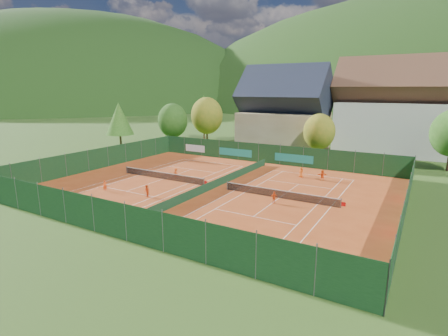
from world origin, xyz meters
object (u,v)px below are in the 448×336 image
player_left_mid (147,191)px  player_right_far_a (301,172)px  player_right_far_b (322,175)px  ball_hopper (253,235)px  chalet (284,114)px  hotel_block_a (398,112)px  player_left_far (176,173)px  player_left_near (105,185)px  player_right_near (274,197)px

player_left_mid → player_right_far_a: player_right_far_a is taller
player_right_far_a → player_right_far_b: player_right_far_b is taller
ball_hopper → player_right_far_b: size_ratio=0.58×
chalet → hotel_block_a: (19.00, 6.00, 0.76)m
chalet → player_left_far: (-3.94, -28.62, -5.97)m
player_left_near → player_left_mid: (5.79, 0.58, 0.06)m
ball_hopper → player_right_far_b: bearing=90.9°
ball_hopper → player_right_far_a: (-3.13, 21.26, 0.13)m
player_right_far_b → player_right_near: bearing=50.4°
chalet → player_right_far_b: (12.98, -20.28, -5.93)m
player_right_near → chalet: bearing=66.9°
player_left_near → player_right_near: 19.25m
player_left_mid → player_right_far_b: (14.48, 16.57, 0.01)m
player_right_far_b → chalet: bearing=-88.0°
player_left_near → player_right_far_a: (17.46, 17.33, 0.06)m
hotel_block_a → player_right_near: (-7.86, -37.87, -6.76)m
chalet → ball_hopper: bearing=-72.2°
hotel_block_a → ball_hopper: (-5.69, -47.36, -6.83)m
chalet → player_left_far: size_ratio=12.36×
ball_hopper → player_left_near: bearing=169.2°
chalet → player_left_mid: size_ratio=11.89×
player_left_near → player_right_far_b: 26.55m
hotel_block_a → player_right_far_b: hotel_block_a is taller
hotel_block_a → player_left_far: 42.07m
chalet → player_right_far_b: 24.80m
player_left_near → ball_hopper: bearing=-54.3°
ball_hopper → player_left_near: player_left_near is taller
player_right_near → player_right_far_b: bearing=38.5°
player_left_near → chalet: bearing=35.5°
chalet → player_left_mid: chalet is taller
player_right_far_a → chalet: bearing=-48.5°
player_left_near → player_right_far_b: bearing=-3.3°
player_left_near → player_left_far: bearing=25.7°
player_left_far → player_right_near: 15.42m
player_left_mid → player_left_far: (-2.44, 8.23, -0.03)m
hotel_block_a → player_right_far_a: bearing=-108.7°
chalet → player_right_far_a: size_ratio=11.78×
player_left_far → chalet: bearing=-76.9°
player_right_far_a → player_right_far_b: 2.82m
chalet → ball_hopper: (13.31, -41.36, -6.07)m
player_right_near → player_right_far_b: size_ratio=0.89×
chalet → player_right_near: size_ratio=13.09×
hotel_block_a → player_right_near: size_ratio=17.46×
ball_hopper → player_right_far_a: size_ratio=0.58×
player_left_far → hotel_block_a: bearing=-102.6°
player_left_mid → player_left_far: bearing=136.6°
player_right_near → player_right_far_b: (1.85, 11.58, 0.08)m
ball_hopper → player_left_mid: 15.48m
player_left_near → player_right_far_a: player_right_far_a is taller
player_left_near → player_right_far_a: bearing=1.3°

